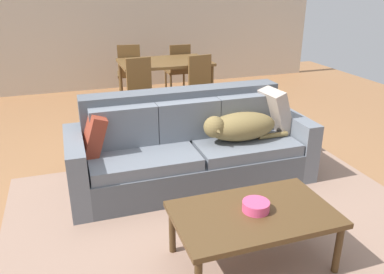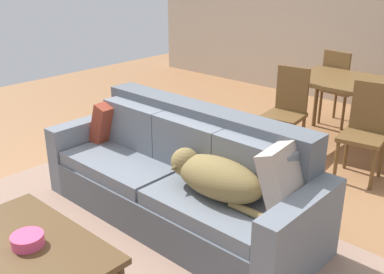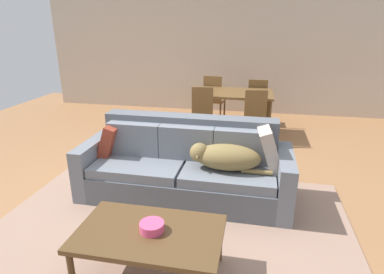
# 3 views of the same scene
# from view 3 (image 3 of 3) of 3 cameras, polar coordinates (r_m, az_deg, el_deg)

# --- Properties ---
(ground_plane) EXTENTS (10.00, 10.00, 0.00)m
(ground_plane) POSITION_cam_3_polar(r_m,az_deg,el_deg) (3.99, -2.48, -9.62)
(ground_plane) COLOR #9D6B44
(back_partition) EXTENTS (8.00, 0.12, 2.70)m
(back_partition) POSITION_cam_3_polar(r_m,az_deg,el_deg) (7.46, 4.90, 14.92)
(back_partition) COLOR beige
(back_partition) RESTS_ON ground
(area_rug) EXTENTS (3.58, 2.89, 0.01)m
(area_rug) POSITION_cam_3_polar(r_m,az_deg,el_deg) (3.24, -4.59, -17.34)
(area_rug) COLOR #9D7B68
(area_rug) RESTS_ON ground
(couch) EXTENTS (2.40, 0.89, 0.90)m
(couch) POSITION_cam_3_polar(r_m,az_deg,el_deg) (3.79, -1.14, -5.37)
(couch) COLOR #565C64
(couch) RESTS_ON ground
(dog_on_left_cushion) EXTENTS (0.89, 0.35, 0.28)m
(dog_on_left_cushion) POSITION_cam_3_polar(r_m,az_deg,el_deg) (3.49, 5.67, -3.50)
(dog_on_left_cushion) COLOR olive
(dog_on_left_cushion) RESTS_ON couch
(throw_pillow_by_left_arm) EXTENTS (0.26, 0.40, 0.41)m
(throw_pillow_by_left_arm) POSITION_cam_3_polar(r_m,az_deg,el_deg) (4.02, -14.10, -0.38)
(throw_pillow_by_left_arm) COLOR #943825
(throw_pillow_by_left_arm) RESTS_ON couch
(throw_pillow_by_right_arm) EXTENTS (0.32, 0.50, 0.49)m
(throw_pillow_by_right_arm) POSITION_cam_3_polar(r_m,az_deg,el_deg) (3.63, 13.49, -1.85)
(throw_pillow_by_right_arm) COLOR #B09F92
(throw_pillow_by_right_arm) RESTS_ON couch
(coffee_table) EXTENTS (1.13, 0.68, 0.43)m
(coffee_table) POSITION_cam_3_polar(r_m,az_deg,el_deg) (2.63, -7.52, -16.98)
(coffee_table) COLOR brown
(coffee_table) RESTS_ON ground
(bowl_on_coffee_table) EXTENTS (0.19, 0.19, 0.07)m
(bowl_on_coffee_table) POSITION_cam_3_polar(r_m,az_deg,el_deg) (2.59, -7.11, -15.47)
(bowl_on_coffee_table) COLOR #EA4C7F
(bowl_on_coffee_table) RESTS_ON coffee_table
(dining_table) EXTENTS (1.36, 0.90, 0.78)m
(dining_table) POSITION_cam_3_polar(r_m,az_deg,el_deg) (5.86, 7.44, 7.20)
(dining_table) COLOR brown
(dining_table) RESTS_ON ground
(dining_chair_near_left) EXTENTS (0.45, 0.45, 0.94)m
(dining_chair_near_left) POSITION_cam_3_polar(r_m,az_deg,el_deg) (5.41, 1.78, 4.16)
(dining_chair_near_left) COLOR brown
(dining_chair_near_left) RESTS_ON ground
(dining_chair_near_right) EXTENTS (0.45, 0.45, 0.93)m
(dining_chair_near_right) POSITION_cam_3_polar(r_m,az_deg,el_deg) (5.29, 11.22, 3.41)
(dining_chair_near_right) COLOR brown
(dining_chair_near_right) RESTS_ON ground
(dining_chair_far_left) EXTENTS (0.45, 0.45, 0.97)m
(dining_chair_far_left) POSITION_cam_3_polar(r_m,az_deg,el_deg) (6.52, 3.85, 7.04)
(dining_chair_far_left) COLOR brown
(dining_chair_far_left) RESTS_ON ground
(dining_chair_far_right) EXTENTS (0.40, 0.40, 0.93)m
(dining_chair_far_right) POSITION_cam_3_polar(r_m,az_deg,el_deg) (6.50, 11.44, 6.46)
(dining_chair_far_right) COLOR brown
(dining_chair_far_right) RESTS_ON ground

